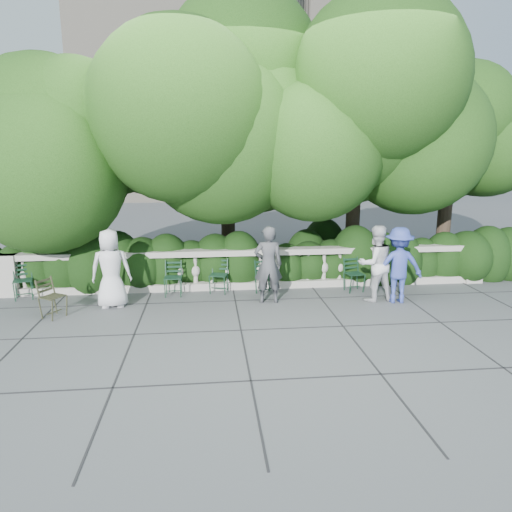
{
  "coord_description": "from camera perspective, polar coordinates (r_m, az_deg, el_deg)",
  "views": [
    {
      "loc": [
        -1.07,
        -9.16,
        3.29
      ],
      "look_at": [
        0.0,
        1.0,
        1.0
      ],
      "focal_mm": 32.0,
      "sensor_mm": 36.0,
      "label": 1
    }
  ],
  "objects": [
    {
      "name": "chair_f",
      "position": [
        11.35,
        12.43,
        -4.53
      ],
      "size": [
        0.52,
        0.55,
        0.84
      ],
      "primitive_type": null,
      "rotation": [
        0.0,
        0.0,
        0.19
      ],
      "color": "black",
      "rests_on": "ground"
    },
    {
      "name": "ground",
      "position": [
        9.79,
        0.62,
        -7.0
      ],
      "size": [
        90.0,
        90.0,
        0.0
      ],
      "primitive_type": "plane",
      "color": "#4B4D52",
      "rests_on": "ground"
    },
    {
      "name": "balustrade",
      "position": [
        11.37,
        -0.42,
        -1.65
      ],
      "size": [
        12.0,
        0.44,
        1.0
      ],
      "color": "#9E998E",
      "rests_on": "ground"
    },
    {
      "name": "person_casual_man",
      "position": [
        10.67,
        14.67,
        -0.9
      ],
      "size": [
        0.95,
        0.8,
        1.74
      ],
      "primitive_type": "imported",
      "rotation": [
        0.0,
        0.0,
        3.32
      ],
      "color": "silver",
      "rests_on": "ground"
    },
    {
      "name": "chair_b",
      "position": [
        11.0,
        -4.83,
        -4.82
      ],
      "size": [
        0.54,
        0.57,
        0.84
      ],
      "primitive_type": null,
      "rotation": [
        0.0,
        0.0,
        -0.24
      ],
      "color": "black",
      "rests_on": "ground"
    },
    {
      "name": "chair_d",
      "position": [
        10.87,
        1.6,
        -4.99
      ],
      "size": [
        0.59,
        0.61,
        0.84
      ],
      "primitive_type": null,
      "rotation": [
        0.0,
        0.0,
        0.38
      ],
      "color": "black",
      "rests_on": "ground"
    },
    {
      "name": "chair_c",
      "position": [
        10.91,
        -10.32,
        -5.13
      ],
      "size": [
        0.45,
        0.49,
        0.84
      ],
      "primitive_type": null,
      "rotation": [
        0.0,
        0.0,
        -0.02
      ],
      "color": "black",
      "rests_on": "ground"
    },
    {
      "name": "person_woman_grey",
      "position": [
        10.18,
        1.54,
        -1.09
      ],
      "size": [
        0.64,
        0.43,
        1.75
      ],
      "primitive_type": "imported",
      "rotation": [
        0.0,
        0.0,
        3.13
      ],
      "color": "#404146",
      "rests_on": "ground"
    },
    {
      "name": "shrub_hedge",
      "position": [
        12.64,
        -0.95,
        -2.45
      ],
      "size": [
        15.0,
        2.6,
        1.7
      ],
      "primitive_type": null,
      "color": "black",
      "rests_on": "ground"
    },
    {
      "name": "chair_a",
      "position": [
        11.78,
        -26.98,
        -5.0
      ],
      "size": [
        0.56,
        0.58,
        0.84
      ],
      "primitive_type": null,
      "rotation": [
        0.0,
        0.0,
        0.29
      ],
      "color": "black",
      "rests_on": "ground"
    },
    {
      "name": "chair_weathered",
      "position": [
        10.25,
        -23.33,
        -7.18
      ],
      "size": [
        0.64,
        0.63,
        0.84
      ],
      "primitive_type": null,
      "rotation": [
        0.0,
        0.0,
        1.02
      ],
      "color": "black",
      "rests_on": "ground"
    },
    {
      "name": "person_older_blue",
      "position": [
        10.7,
        17.35,
        -1.1
      ],
      "size": [
        1.16,
        0.73,
        1.71
      ],
      "primitive_type": "imported",
      "rotation": [
        0.0,
        0.0,
        3.05
      ],
      "color": "#324398",
      "rests_on": "ground"
    },
    {
      "name": "person_businessman",
      "position": [
        10.35,
        -17.68,
        -1.51
      ],
      "size": [
        0.9,
        0.63,
        1.74
      ],
      "primitive_type": "imported",
      "rotation": [
        0.0,
        0.0,
        3.24
      ],
      "color": "silver",
      "rests_on": "ground"
    },
    {
      "name": "tree_canopy",
      "position": [
        12.5,
        2.15,
        15.7
      ],
      "size": [
        15.04,
        6.52,
        6.78
      ],
      "color": "#3F3023",
      "rests_on": "ground"
    }
  ]
}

